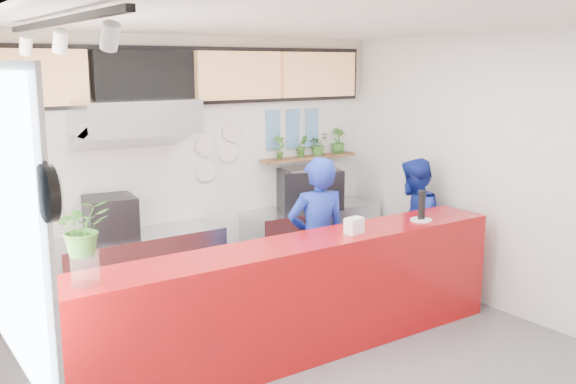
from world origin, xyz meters
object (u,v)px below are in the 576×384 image
staff_center (317,241)px  pepper_mill (422,205)px  panini_oven (111,217)px  espresso_machine (309,188)px  staff_right (413,227)px  service_counter (298,299)px

staff_center → pepper_mill: size_ratio=5.94×
panini_oven → espresso_machine: size_ratio=0.64×
staff_right → pepper_mill: size_ratio=5.42×
staff_center → pepper_mill: bearing=160.5°
service_counter → panini_oven: panini_oven is taller
service_counter → staff_center: (0.63, 0.54, 0.33)m
espresso_machine → staff_right: 1.39m
service_counter → staff_right: bearing=16.4°
service_counter → staff_right: (2.10, 0.62, 0.26)m
staff_center → staff_right: staff_center is taller
service_counter → panini_oven: size_ratio=9.19×
pepper_mill → service_counter: bearing=177.5°
service_counter → staff_center: 0.89m
service_counter → espresso_machine: bearing=51.1°
espresso_machine → staff_center: 1.53m
staff_center → espresso_machine: bearing=-108.1°
service_counter → espresso_machine: 2.39m
panini_oven → pepper_mill: (2.61, -1.87, 0.14)m
panini_oven → staff_center: bearing=-28.8°
espresso_machine → staff_center: (-0.82, -1.26, -0.26)m
staff_right → staff_center: bearing=-26.3°
espresso_machine → pepper_mill: 1.87m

